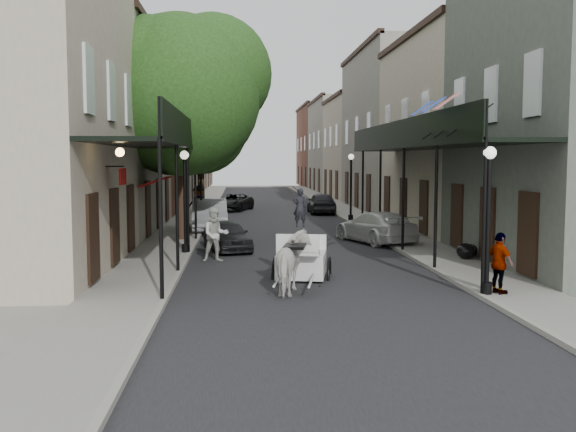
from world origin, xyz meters
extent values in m
plane|color=gray|center=(0.00, 0.00, 0.00)|extent=(140.00, 140.00, 0.00)
cube|color=black|center=(0.00, 20.00, 0.01)|extent=(8.00, 90.00, 0.01)
cube|color=gray|center=(-5.00, 20.00, 0.06)|extent=(2.20, 90.00, 0.12)
cube|color=gray|center=(5.00, 20.00, 0.06)|extent=(2.20, 90.00, 0.12)
cube|color=#B9AB94|center=(-8.60, 30.00, 5.25)|extent=(5.00, 80.00, 10.50)
cube|color=gray|center=(8.60, 30.00, 5.25)|extent=(5.00, 80.00, 10.50)
cube|color=black|center=(-5.00, 7.00, 4.00)|extent=(2.20, 18.00, 0.12)
cube|color=black|center=(-3.95, 7.00, 4.50)|extent=(0.06, 18.00, 1.00)
cylinder|color=black|center=(-4.00, -2.00, 2.12)|extent=(0.10, 0.10, 4.00)
cylinder|color=black|center=(-4.00, 6.00, 2.12)|extent=(0.10, 0.10, 4.00)
cylinder|color=black|center=(-4.00, 14.00, 2.12)|extent=(0.10, 0.10, 4.00)
cube|color=black|center=(5.00, 7.00, 4.00)|extent=(2.20, 18.00, 0.12)
cube|color=black|center=(3.95, 7.00, 4.50)|extent=(0.06, 18.00, 1.00)
cylinder|color=black|center=(4.00, -2.00, 2.12)|extent=(0.10, 0.10, 4.00)
cylinder|color=black|center=(4.00, 6.00, 2.12)|extent=(0.10, 0.10, 4.00)
cylinder|color=black|center=(4.00, 14.00, 2.12)|extent=(0.10, 0.10, 4.00)
cylinder|color=#382619|center=(-4.60, 10.00, 2.92)|extent=(0.44, 0.44, 5.60)
sphere|color=#1C3D13|center=(-4.60, 10.00, 6.20)|extent=(6.80, 6.80, 6.80)
sphere|color=#1C3D13|center=(-3.24, 10.60, 7.20)|extent=(5.10, 5.10, 5.10)
cylinder|color=#382619|center=(-4.60, 24.00, 2.64)|extent=(0.44, 0.44, 5.04)
sphere|color=#1C3D13|center=(-4.60, 24.00, 5.58)|extent=(6.00, 6.00, 6.00)
sphere|color=#1C3D13|center=(-3.40, 24.60, 6.48)|extent=(4.50, 4.50, 4.50)
cylinder|color=black|center=(4.10, -2.00, 0.27)|extent=(0.28, 0.28, 0.30)
cylinder|color=black|center=(4.10, -2.00, 1.82)|extent=(0.12, 0.12, 3.40)
sphere|color=white|center=(4.10, -2.00, 3.67)|extent=(0.32, 0.32, 0.32)
cylinder|color=black|center=(-4.10, 6.00, 0.27)|extent=(0.28, 0.28, 0.30)
cylinder|color=black|center=(-4.10, 6.00, 1.82)|extent=(0.12, 0.12, 3.40)
sphere|color=white|center=(-4.10, 6.00, 3.67)|extent=(0.32, 0.32, 0.32)
cylinder|color=black|center=(4.10, 18.00, 0.27)|extent=(0.28, 0.28, 0.30)
cylinder|color=black|center=(4.10, 18.00, 1.82)|extent=(0.12, 0.12, 3.40)
sphere|color=white|center=(4.10, 18.00, 3.67)|extent=(0.32, 0.32, 0.32)
imported|color=silver|center=(-0.68, -1.00, 0.81)|extent=(1.21, 2.05, 1.63)
torus|color=black|center=(-0.96, 1.96, 0.61)|extent=(0.32, 1.27, 1.27)
torus|color=black|center=(0.63, 1.66, 0.61)|extent=(0.32, 1.27, 1.27)
torus|color=black|center=(-1.02, 0.56, 0.32)|extent=(0.19, 0.66, 0.66)
torus|color=black|center=(0.18, 0.34, 0.32)|extent=(0.19, 0.66, 0.66)
cube|color=silver|center=(-0.20, 1.61, 1.03)|extent=(1.68, 1.99, 0.69)
cube|color=silver|center=(-0.39, 0.60, 1.53)|extent=(1.26, 0.75, 0.12)
cube|color=silver|center=(-0.43, 0.36, 1.82)|extent=(1.18, 0.31, 0.49)
imported|color=black|center=(-0.39, 0.60, 2.14)|extent=(0.45, 0.33, 1.11)
imported|color=beige|center=(-2.95, 4.43, 0.94)|extent=(1.04, 0.89, 1.87)
imported|color=gray|center=(-4.45, 18.72, 1.09)|extent=(1.41, 1.06, 1.94)
imported|color=gray|center=(4.43, -2.00, 0.90)|extent=(0.66, 0.99, 1.56)
imported|color=black|center=(-2.60, 7.09, 0.60)|extent=(2.23, 3.75, 1.20)
imported|color=gray|center=(-3.60, 14.00, 0.78)|extent=(1.93, 4.85, 1.57)
imported|color=black|center=(-2.60, 26.65, 0.60)|extent=(3.16, 4.68, 1.19)
imported|color=silver|center=(3.60, 9.00, 0.67)|extent=(3.23, 4.95, 1.33)
imported|color=black|center=(3.19, 23.86, 0.70)|extent=(1.72, 4.14, 1.40)
ellipsoid|color=black|center=(5.60, 3.66, 0.39)|extent=(0.63, 0.63, 0.54)
ellipsoid|color=black|center=(5.90, 4.11, 0.34)|extent=(0.56, 0.56, 0.44)
camera|label=1|loc=(-2.08, -17.54, 3.49)|focal=40.00mm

